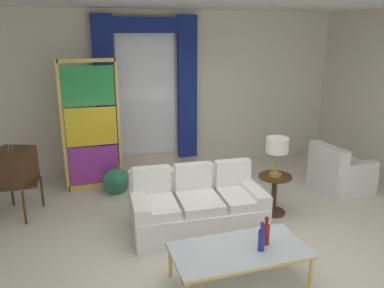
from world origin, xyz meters
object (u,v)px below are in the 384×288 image
at_px(bottle_crystal_tall, 266,233).
at_px(armchair_white, 339,174).
at_px(vintage_tv, 13,168).
at_px(table_lamp_brass, 277,147).
at_px(stained_glass_divider, 92,129).
at_px(couch_white_long, 196,206).
at_px(coffee_table, 239,251).
at_px(round_side_table, 274,191).
at_px(bottle_blue_decanter, 261,239).
at_px(peacock_figurine, 117,183).

xyz_separation_m(bottle_crystal_tall, armchair_white, (2.35, 1.81, -0.25)).
height_order(vintage_tv, table_lamp_brass, vintage_tv).
bearing_deg(table_lamp_brass, stained_glass_divider, 144.96).
relative_size(couch_white_long, table_lamp_brass, 3.16).
xyz_separation_m(armchair_white, stained_glass_divider, (-3.95, 1.27, 0.77)).
distance_m(armchair_white, stained_glass_divider, 4.22).
height_order(vintage_tv, armchair_white, vintage_tv).
bearing_deg(armchair_white, coffee_table, -145.58).
distance_m(armchair_white, round_side_table, 1.56).
xyz_separation_m(coffee_table, vintage_tv, (-2.45, 2.43, 0.35)).
distance_m(couch_white_long, vintage_tv, 2.67).
distance_m(coffee_table, bottle_blue_decanter, 0.27).
distance_m(bottle_blue_decanter, table_lamp_brass, 1.81).
bearing_deg(peacock_figurine, couch_white_long, -55.89).
bearing_deg(stained_glass_divider, bottle_crystal_tall, -62.49).
xyz_separation_m(bottle_blue_decanter, vintage_tv, (-2.65, 2.52, 0.19)).
xyz_separation_m(bottle_crystal_tall, round_side_table, (0.86, 1.35, -0.18)).
height_order(bottle_blue_decanter, stained_glass_divider, stained_glass_divider).
bearing_deg(armchair_white, couch_white_long, -169.45).
relative_size(couch_white_long, peacock_figurine, 3.01).
height_order(armchair_white, stained_glass_divider, stained_glass_divider).
bearing_deg(stained_glass_divider, round_side_table, -35.04).
xyz_separation_m(bottle_blue_decanter, table_lamp_brass, (0.96, 1.45, 0.49)).
bearing_deg(couch_white_long, peacock_figurine, 124.11).
relative_size(coffee_table, bottle_blue_decanter, 4.35).
height_order(stained_glass_divider, table_lamp_brass, stained_glass_divider).
height_order(coffee_table, vintage_tv, vintage_tv).
height_order(bottle_crystal_tall, round_side_table, bottle_crystal_tall).
bearing_deg(vintage_tv, armchair_white, -6.87).
height_order(bottle_crystal_tall, table_lamp_brass, table_lamp_brass).
distance_m(couch_white_long, stained_glass_divider, 2.29).
bearing_deg(stained_glass_divider, coffee_table, -67.15).
distance_m(bottle_crystal_tall, vintage_tv, 3.67).
bearing_deg(bottle_blue_decanter, peacock_figurine, 113.07).
xyz_separation_m(coffee_table, table_lamp_brass, (1.17, 1.35, 0.65)).
bearing_deg(vintage_tv, table_lamp_brass, -16.60).
distance_m(armchair_white, peacock_figurine, 3.73).
xyz_separation_m(round_side_table, table_lamp_brass, (0.00, 0.00, 0.67)).
bearing_deg(round_side_table, peacock_figurine, 148.36).
bearing_deg(bottle_crystal_tall, couch_white_long, 105.36).
distance_m(coffee_table, peacock_figurine, 2.85).
relative_size(bottle_blue_decanter, peacock_figurine, 0.55).
bearing_deg(couch_white_long, vintage_tv, 154.92).
xyz_separation_m(armchair_white, peacock_figurine, (-3.63, 0.86, -0.07)).
height_order(bottle_crystal_tall, peacock_figurine, bottle_crystal_tall).
height_order(couch_white_long, coffee_table, couch_white_long).
relative_size(vintage_tv, peacock_figurine, 2.24).
distance_m(coffee_table, round_side_table, 1.79).
distance_m(couch_white_long, bottle_crystal_tall, 1.38).
distance_m(coffee_table, table_lamp_brass, 1.90).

